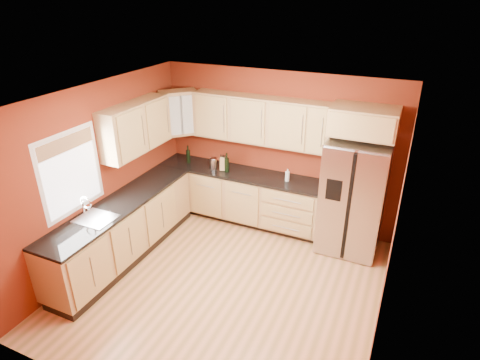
# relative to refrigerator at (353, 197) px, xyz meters

# --- Properties ---
(floor) EXTENTS (4.00, 4.00, 0.00)m
(floor) POSITION_rel_refrigerator_xyz_m (-1.35, -1.62, -0.89)
(floor) COLOR olive
(floor) RESTS_ON ground
(ceiling) EXTENTS (4.00, 4.00, 0.00)m
(ceiling) POSITION_rel_refrigerator_xyz_m (-1.35, -1.62, 1.71)
(ceiling) COLOR white
(ceiling) RESTS_ON wall_back
(wall_back) EXTENTS (4.00, 0.04, 2.60)m
(wall_back) POSITION_rel_refrigerator_xyz_m (-1.35, 0.38, 0.41)
(wall_back) COLOR maroon
(wall_back) RESTS_ON floor
(wall_front) EXTENTS (4.00, 0.04, 2.60)m
(wall_front) POSITION_rel_refrigerator_xyz_m (-1.35, -3.62, 0.41)
(wall_front) COLOR maroon
(wall_front) RESTS_ON floor
(wall_left) EXTENTS (0.04, 4.00, 2.60)m
(wall_left) POSITION_rel_refrigerator_xyz_m (-3.35, -1.62, 0.41)
(wall_left) COLOR maroon
(wall_left) RESTS_ON floor
(wall_right) EXTENTS (0.04, 4.00, 2.60)m
(wall_right) POSITION_rel_refrigerator_xyz_m (0.65, -1.62, 0.41)
(wall_right) COLOR maroon
(wall_right) RESTS_ON floor
(base_cabinets_back) EXTENTS (2.90, 0.60, 0.88)m
(base_cabinets_back) POSITION_rel_refrigerator_xyz_m (-1.90, 0.07, -0.45)
(base_cabinets_back) COLOR #9D7F4C
(base_cabinets_back) RESTS_ON floor
(base_cabinets_left) EXTENTS (0.60, 2.80, 0.88)m
(base_cabinets_left) POSITION_rel_refrigerator_xyz_m (-3.05, -1.62, -0.45)
(base_cabinets_left) COLOR #9D7F4C
(base_cabinets_left) RESTS_ON floor
(countertop_back) EXTENTS (2.90, 0.62, 0.04)m
(countertop_back) POSITION_rel_refrigerator_xyz_m (-1.90, 0.06, 0.01)
(countertop_back) COLOR black
(countertop_back) RESTS_ON base_cabinets_back
(countertop_left) EXTENTS (0.62, 2.80, 0.04)m
(countertop_left) POSITION_rel_refrigerator_xyz_m (-3.04, -1.62, 0.01)
(countertop_left) COLOR black
(countertop_left) RESTS_ON base_cabinets_left
(upper_cabinets_back) EXTENTS (2.30, 0.33, 0.75)m
(upper_cabinets_back) POSITION_rel_refrigerator_xyz_m (-1.60, 0.21, 0.94)
(upper_cabinets_back) COLOR #9D7F4C
(upper_cabinets_back) RESTS_ON wall_back
(upper_cabinets_left) EXTENTS (0.33, 1.35, 0.75)m
(upper_cabinets_left) POSITION_rel_refrigerator_xyz_m (-3.19, -0.90, 0.94)
(upper_cabinets_left) COLOR #9D7F4C
(upper_cabinets_left) RESTS_ON wall_left
(corner_upper_cabinet) EXTENTS (0.67, 0.67, 0.75)m
(corner_upper_cabinet) POSITION_rel_refrigerator_xyz_m (-3.02, 0.04, 0.94)
(corner_upper_cabinet) COLOR #9D7F4C
(corner_upper_cabinet) RESTS_ON wall_back
(over_fridge_cabinet) EXTENTS (0.92, 0.60, 0.40)m
(over_fridge_cabinet) POSITION_rel_refrigerator_xyz_m (0.00, 0.07, 1.16)
(over_fridge_cabinet) COLOR #9D7F4C
(over_fridge_cabinet) RESTS_ON wall_back
(refrigerator) EXTENTS (0.90, 0.75, 1.78)m
(refrigerator) POSITION_rel_refrigerator_xyz_m (0.00, 0.00, 0.00)
(refrigerator) COLOR #A6A6AB
(refrigerator) RESTS_ON floor
(window) EXTENTS (0.03, 0.90, 1.00)m
(window) POSITION_rel_refrigerator_xyz_m (-3.33, -2.12, 0.66)
(window) COLOR white
(window) RESTS_ON wall_left
(sink_faucet) EXTENTS (0.50, 0.42, 0.30)m
(sink_faucet) POSITION_rel_refrigerator_xyz_m (-3.04, -2.12, 0.18)
(sink_faucet) COLOR white
(sink_faucet) RESTS_ON countertop_left
(canister_left) EXTENTS (0.15, 0.15, 0.19)m
(canister_left) POSITION_rel_refrigerator_xyz_m (-2.37, 0.02, 0.13)
(canister_left) COLOR #A6A6AB
(canister_left) RESTS_ON countertop_back
(canister_right) EXTENTS (0.14, 0.14, 0.19)m
(canister_right) POSITION_rel_refrigerator_xyz_m (-2.36, -0.01, 0.12)
(canister_right) COLOR #A6A6AB
(canister_right) RESTS_ON countertop_back
(wine_bottle_a) EXTENTS (0.08, 0.08, 0.32)m
(wine_bottle_a) POSITION_rel_refrigerator_xyz_m (-2.90, 0.06, 0.19)
(wine_bottle_a) COLOR black
(wine_bottle_a) RESTS_ON countertop_back
(wine_bottle_b) EXTENTS (0.08, 0.08, 0.34)m
(wine_bottle_b) POSITION_rel_refrigerator_xyz_m (-2.10, -0.01, 0.20)
(wine_bottle_b) COLOR black
(wine_bottle_b) RESTS_ON countertop_back
(knife_block) EXTENTS (0.14, 0.14, 0.23)m
(knife_block) POSITION_rel_refrigerator_xyz_m (-2.19, 0.04, 0.15)
(knife_block) COLOR tan
(knife_block) RESTS_ON countertop_back
(soap_dispenser) EXTENTS (0.08, 0.08, 0.20)m
(soap_dispenser) POSITION_rel_refrigerator_xyz_m (-1.06, 0.07, 0.13)
(soap_dispenser) COLOR silver
(soap_dispenser) RESTS_ON countertop_back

